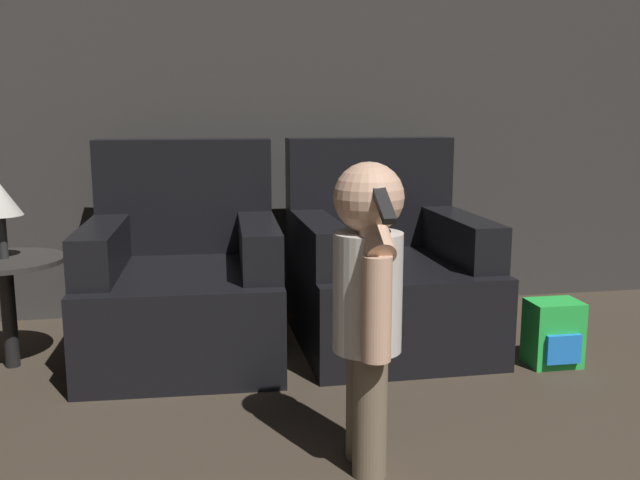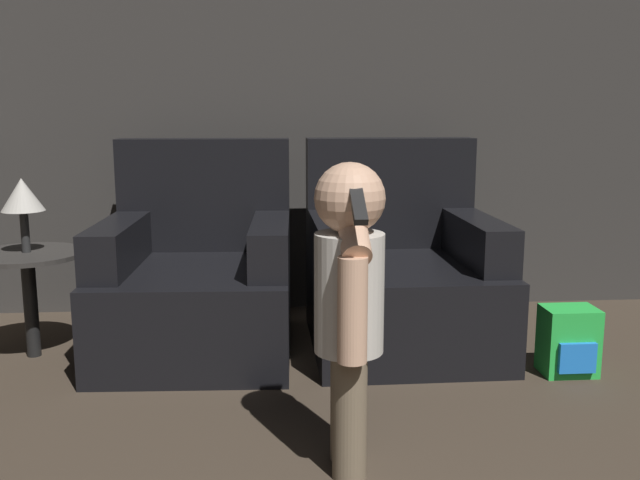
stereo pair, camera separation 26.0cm
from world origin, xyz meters
name	(u,v)px [view 1 (the left image)]	position (x,y,z in m)	size (l,w,h in m)	color
wall_back	(313,65)	(0.00, 4.50, 1.30)	(8.40, 0.05, 2.60)	#33302D
armchair_left	(184,284)	(-0.70, 3.85, 0.31)	(0.86, 0.95, 0.93)	black
armchair_right	(385,275)	(0.23, 3.85, 0.31)	(0.83, 0.92, 0.93)	black
person_toddler	(368,293)	(-0.15, 2.68, 0.55)	(0.20, 0.36, 0.93)	brown
toy_backpack	(554,334)	(0.84, 3.39, 0.14)	(0.22, 0.18, 0.28)	green
side_table	(6,275)	(-1.42, 3.78, 0.40)	(0.48, 0.48, 0.47)	black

